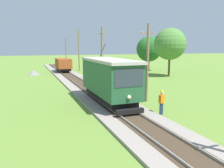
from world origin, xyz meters
name	(u,v)px	position (x,y,z in m)	size (l,w,h in m)	color
red_tram	(109,79)	(0.00, 15.23, 2.19)	(2.60, 8.54, 4.79)	#235633
freight_car	(63,64)	(0.00, 40.12, 1.56)	(2.40, 5.20, 2.31)	#93471E
utility_pole_near_tram	(147,62)	(3.46, 14.95, 3.47)	(1.40, 0.34, 6.76)	#7A664C
utility_pole_mid	(102,54)	(3.46, 27.73, 3.83)	(1.40, 0.57, 7.46)	#7A664C
utility_pole_far	(79,50)	(3.46, 42.39, 4.12)	(1.40, 0.45, 8.05)	#7A664C
utility_pole_distant	(66,51)	(3.46, 58.25, 3.65)	(1.40, 0.35, 7.11)	#7A664C
gravel_pile	(34,72)	(-5.33, 38.58, 0.44)	(2.22, 2.22, 0.88)	gray
track_worker	(162,101)	(2.48, 11.06, 0.98)	(0.43, 0.33, 1.78)	navy
tree_left_near	(149,49)	(16.80, 38.09, 4.34)	(5.04, 5.04, 6.86)	#4C3823
tree_right_near	(170,44)	(15.30, 28.80, 5.23)	(5.08, 5.08, 7.78)	#4C3823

